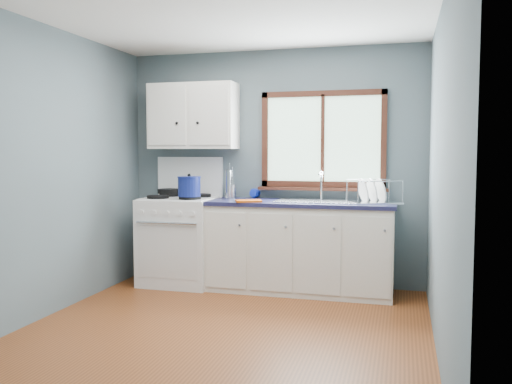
% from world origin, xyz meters
% --- Properties ---
extents(floor, '(3.20, 3.60, 0.02)m').
position_xyz_m(floor, '(0.00, 0.00, -0.01)').
color(floor, brown).
rests_on(floor, ground).
extents(ceiling, '(3.20, 3.60, 0.02)m').
position_xyz_m(ceiling, '(0.00, 0.00, 2.51)').
color(ceiling, white).
rests_on(ceiling, wall_back).
extents(wall_back, '(3.20, 0.02, 2.50)m').
position_xyz_m(wall_back, '(0.00, 1.81, 1.25)').
color(wall_back, slate).
rests_on(wall_back, ground).
extents(wall_front, '(3.20, 0.02, 2.50)m').
position_xyz_m(wall_front, '(0.00, -1.81, 1.25)').
color(wall_front, slate).
rests_on(wall_front, ground).
extents(wall_left, '(0.02, 3.60, 2.50)m').
position_xyz_m(wall_left, '(-1.61, 0.00, 1.25)').
color(wall_left, slate).
rests_on(wall_left, ground).
extents(wall_right, '(0.02, 3.60, 2.50)m').
position_xyz_m(wall_right, '(1.61, 0.00, 1.25)').
color(wall_right, slate).
rests_on(wall_right, ground).
extents(gas_range, '(0.76, 0.69, 1.36)m').
position_xyz_m(gas_range, '(-0.95, 1.47, 0.49)').
color(gas_range, white).
rests_on(gas_range, floor).
extents(base_cabinets, '(1.85, 0.60, 0.88)m').
position_xyz_m(base_cabinets, '(0.36, 1.49, 0.41)').
color(base_cabinets, white).
rests_on(base_cabinets, floor).
extents(countertop, '(1.89, 0.64, 0.04)m').
position_xyz_m(countertop, '(0.36, 1.49, 0.90)').
color(countertop, '#151534').
rests_on(countertop, base_cabinets).
extents(sink, '(0.84, 0.46, 0.44)m').
position_xyz_m(sink, '(0.54, 1.49, 0.86)').
color(sink, silver).
rests_on(sink, countertop).
extents(window, '(1.36, 0.10, 1.03)m').
position_xyz_m(window, '(0.54, 1.77, 1.48)').
color(window, '#9EC6A8').
rests_on(window, wall_back).
extents(upper_cabinets, '(0.95, 0.35, 0.70)m').
position_xyz_m(upper_cabinets, '(-0.85, 1.63, 1.80)').
color(upper_cabinets, white).
rests_on(upper_cabinets, wall_back).
extents(skillet, '(0.37, 0.26, 0.05)m').
position_xyz_m(skillet, '(-1.15, 1.63, 0.98)').
color(skillet, black).
rests_on(skillet, gas_range).
extents(stockpot, '(0.31, 0.31, 0.23)m').
position_xyz_m(stockpot, '(-0.77, 1.30, 1.06)').
color(stockpot, navy).
rests_on(stockpot, gas_range).
extents(utensil_crock, '(0.15, 0.15, 0.37)m').
position_xyz_m(utensil_crock, '(-0.43, 1.64, 1.00)').
color(utensil_crock, silver).
rests_on(utensil_crock, countertop).
extents(thermos, '(0.08, 0.08, 0.30)m').
position_xyz_m(thermos, '(-0.44, 1.60, 1.07)').
color(thermos, silver).
rests_on(thermos, countertop).
extents(soap_bottle, '(0.12, 0.12, 0.26)m').
position_xyz_m(soap_bottle, '(-0.21, 1.72, 1.05)').
color(soap_bottle, '#1229AC').
rests_on(soap_bottle, countertop).
extents(dish_towel, '(0.30, 0.26, 0.02)m').
position_xyz_m(dish_towel, '(-0.13, 1.28, 0.93)').
color(dish_towel, '#C14B0D').
rests_on(dish_towel, countertop).
extents(dish_rack, '(0.57, 0.51, 0.24)m').
position_xyz_m(dish_rack, '(1.07, 1.49, 0.98)').
color(dish_rack, silver).
rests_on(dish_rack, countertop).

